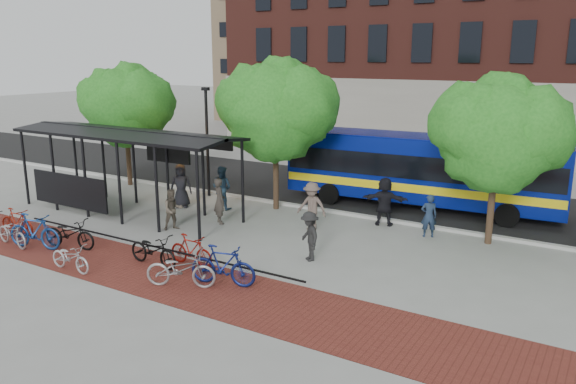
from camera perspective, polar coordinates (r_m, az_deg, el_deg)
The scene contains 28 objects.
ground at distance 20.45m, azimuth 0.90°, elevation -4.96°, with size 160.00×160.00×0.00m, color #9E9E99.
asphalt_street at distance 27.37m, azimuth 9.42°, elevation -0.29°, with size 160.00×8.00×0.01m, color black.
curb at distance 23.81m, azimuth 5.79°, elevation -2.16°, with size 160.00×0.25×0.12m, color #B7B7B2.
brick_strip at distance 17.86m, azimuth -13.03°, elevation -8.14°, with size 24.00×3.00×0.01m, color maroon.
bike_rack_rail at distance 19.32m, azimuth -13.96°, elevation -6.51°, with size 12.00×0.05×0.95m, color black.
bus_shelter at distance 24.44m, azimuth -16.39°, elevation 4.82°, with size 10.60×3.07×3.60m.
tree_a at distance 29.64m, azimuth -16.06°, elevation 8.73°, with size 4.90×4.00×6.18m.
tree_b at distance 23.83m, azimuth -1.02°, elevation 8.69°, with size 5.15×4.20×6.47m.
tree_c at distance 20.55m, azimuth 20.81°, elevation 5.86°, with size 4.66×3.80×5.92m.
lamp_post_left at distance 26.63m, azimuth -8.21°, elevation 5.38°, with size 0.35×0.20×5.12m.
bus at distance 25.06m, azimuth 13.41°, elevation 2.49°, with size 11.94×3.36×3.19m.
bike_1 at distance 23.31m, azimuth -25.83°, elevation -2.72°, with size 0.47×1.67×1.00m, color maroon.
bike_2 at distance 22.00m, azimuth -26.21°, elevation -3.73°, with size 0.64×1.84×0.97m, color #9B9B9D.
bike_3 at distance 21.34m, azimuth -24.38°, elevation -3.65°, with size 0.59×2.09×1.25m, color navy.
bike_4 at distance 20.92m, azimuth -21.31°, elevation -3.95°, with size 0.71×2.03×1.07m, color black.
bike_6 at distance 18.79m, azimuth -21.24°, elevation -6.20°, with size 0.59×1.70×0.89m, color #B7B7BA.
bike_8 at distance 18.42m, azimuth -13.53°, elevation -5.74°, with size 0.70×2.02×1.06m, color black.
bike_9 at distance 18.20m, azimuth -9.81°, elevation -5.86°, with size 0.48×1.71×1.02m, color maroon.
bike_10 at distance 16.63m, azimuth -10.83°, elevation -7.70°, with size 0.72×2.07×1.09m, color gray.
bike_11 at distance 16.54m, azimuth -6.63°, elevation -7.43°, with size 0.57×2.02×1.22m, color navy.
pedestrian_0 at distance 25.10m, azimuth -10.82°, elevation 0.63°, with size 0.95×0.62×1.94m, color black.
pedestrian_1 at distance 22.43m, azimuth -6.96°, elevation -0.90°, with size 0.67×0.44×1.85m, color #403933.
pedestrian_2 at distance 24.52m, azimuth -6.76°, elevation 0.43°, with size 0.93×0.72×1.90m, color #223B51.
pedestrian_3 at distance 21.46m, azimuth 2.43°, elevation -1.46°, with size 1.21×0.69×1.87m, color brown.
pedestrian_5 at distance 22.34m, azimuth 9.78°, elevation -0.95°, with size 1.80×0.57×1.94m, color black.
pedestrian_7 at distance 21.27m, azimuth 14.12°, elevation -2.35°, with size 0.59×0.39×1.62m, color #1F2E48.
pedestrian_8 at distance 21.95m, azimuth -11.62°, elevation -1.76°, with size 0.77×0.60×1.59m, color brown.
pedestrian_9 at distance 18.31m, azimuth 2.19°, elevation -4.51°, with size 1.06×0.61×1.65m, color black.
Camera 1 is at (9.80, -16.71, 6.55)m, focal length 35.00 mm.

